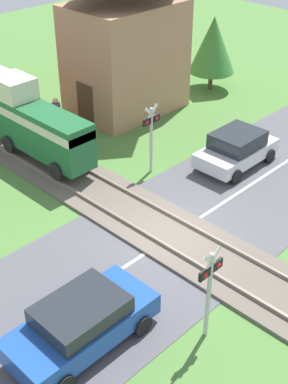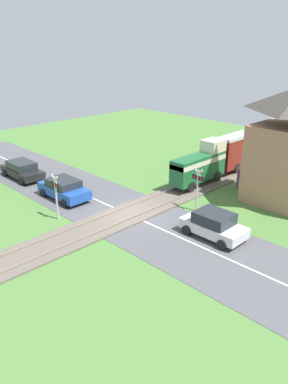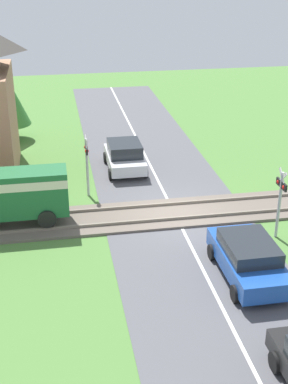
{
  "view_description": "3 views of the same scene",
  "coord_description": "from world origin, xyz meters",
  "px_view_note": "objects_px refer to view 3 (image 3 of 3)",
  "views": [
    {
      "loc": [
        -11.26,
        -9.64,
        11.32
      ],
      "look_at": [
        0.0,
        1.39,
        1.2
      ],
      "focal_mm": 50.0,
      "sensor_mm": 36.0,
      "label": 1
    },
    {
      "loc": [
        16.34,
        -14.81,
        10.44
      ],
      "look_at": [
        0.0,
        1.39,
        1.2
      ],
      "focal_mm": 35.0,
      "sensor_mm": 36.0,
      "label": 2
    },
    {
      "loc": [
        -20.6,
        5.03,
        10.78
      ],
      "look_at": [
        0.0,
        1.39,
        1.2
      ],
      "focal_mm": 50.0,
      "sensor_mm": 36.0,
      "label": 3
    }
  ],
  "objects_px": {
    "car_far_side": "(125,156)",
    "crossing_signal_east_approach": "(87,158)",
    "car_near_crossing": "(248,258)",
    "crossing_signal_west_approach": "(280,194)"
  },
  "relations": [
    {
      "from": "car_far_side",
      "to": "crossing_signal_east_approach",
      "type": "xyz_separation_m",
      "value": [
        -2.91,
        2.18,
        1.12
      ]
    },
    {
      "from": "crossing_signal_east_approach",
      "to": "car_far_side",
      "type": "bearing_deg",
      "value": -36.83
    },
    {
      "from": "car_near_crossing",
      "to": "car_far_side",
      "type": "height_order",
      "value": "car_far_side"
    },
    {
      "from": "car_near_crossing",
      "to": "crossing_signal_east_approach",
      "type": "xyz_separation_m",
      "value": [
        7.93,
        5.06,
        1.13
      ]
    },
    {
      "from": "car_far_side",
      "to": "crossing_signal_east_approach",
      "type": "bearing_deg",
      "value": 143.17
    },
    {
      "from": "car_far_side",
      "to": "crossing_signal_west_approach",
      "type": "bearing_deg",
      "value": -148.57
    },
    {
      "from": "crossing_signal_west_approach",
      "to": "car_near_crossing",
      "type": "bearing_deg",
      "value": 139.67
    },
    {
      "from": "car_near_crossing",
      "to": "crossing_signal_east_approach",
      "type": "distance_m",
      "value": 9.47
    },
    {
      "from": "car_far_side",
      "to": "crossing_signal_west_approach",
      "type": "height_order",
      "value": "crossing_signal_west_approach"
    },
    {
      "from": "crossing_signal_east_approach",
      "to": "crossing_signal_west_approach",
      "type": "bearing_deg",
      "value": -126.59
    }
  ]
}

